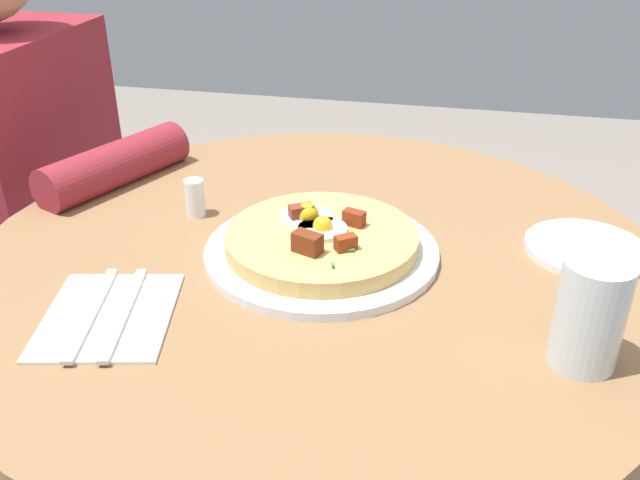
{
  "coord_description": "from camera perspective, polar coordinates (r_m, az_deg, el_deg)",
  "views": [
    {
      "loc": [
        -0.76,
        -0.17,
        1.17
      ],
      "look_at": [
        -0.0,
        -0.0,
        0.75
      ],
      "focal_mm": 38.51,
      "sensor_mm": 36.0,
      "label": 1
    }
  ],
  "objects": [
    {
      "name": "fork",
      "position": [
        0.8,
        -15.97,
        -5.78
      ],
      "size": [
        0.18,
        0.05,
        0.0
      ],
      "primitive_type": "cube",
      "rotation": [
        0.0,
        0.0,
        0.22
      ],
      "color": "silver",
      "rests_on": "napkin"
    },
    {
      "name": "dining_table",
      "position": [
        1.0,
        -0.11,
        -9.66
      ],
      "size": [
        0.91,
        0.91,
        0.73
      ],
      "color": "olive",
      "rests_on": "ground_plane"
    },
    {
      "name": "person_seated",
      "position": [
        1.45,
        -22.29,
        -1.11
      ],
      "size": [
        0.43,
        0.48,
        1.14
      ],
      "color": "#2D2D33",
      "rests_on": "ground_plane"
    },
    {
      "name": "napkin",
      "position": [
        0.81,
        -17.16,
        -6.01
      ],
      "size": [
        0.2,
        0.17,
        0.0
      ],
      "primitive_type": "cube",
      "rotation": [
        0.0,
        0.0,
        0.22
      ],
      "color": "white",
      "rests_on": "dining_table"
    },
    {
      "name": "bread_plate",
      "position": [
        0.96,
        21.25,
        -0.68
      ],
      "size": [
        0.16,
        0.16,
        0.01
      ],
      "primitive_type": "cylinder",
      "color": "white",
      "rests_on": "dining_table"
    },
    {
      "name": "breakfast_pizza",
      "position": [
        0.88,
        0.07,
        0.16
      ],
      "size": [
        0.25,
        0.25,
        0.05
      ],
      "color": "tan",
      "rests_on": "pizza_plate"
    },
    {
      "name": "knife",
      "position": [
        0.81,
        -18.43,
        -5.71
      ],
      "size": [
        0.18,
        0.05,
        0.0
      ],
      "primitive_type": "cube",
      "rotation": [
        0.0,
        0.0,
        0.22
      ],
      "color": "silver",
      "rests_on": "napkin"
    },
    {
      "name": "salt_shaker",
      "position": [
        1.0,
        -10.35,
        3.47
      ],
      "size": [
        0.03,
        0.03,
        0.05
      ],
      "primitive_type": "cylinder",
      "color": "white",
      "rests_on": "dining_table"
    },
    {
      "name": "pizza_plate",
      "position": [
        0.89,
        0.13,
        -0.94
      ],
      "size": [
        0.3,
        0.3,
        0.01
      ],
      "primitive_type": "cylinder",
      "color": "white",
      "rests_on": "dining_table"
    },
    {
      "name": "water_glass",
      "position": [
        0.73,
        21.52,
        -5.74
      ],
      "size": [
        0.07,
        0.07,
        0.12
      ],
      "primitive_type": "cylinder",
      "color": "silver",
      "rests_on": "dining_table"
    }
  ]
}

